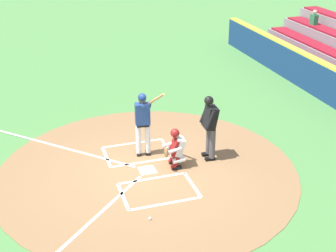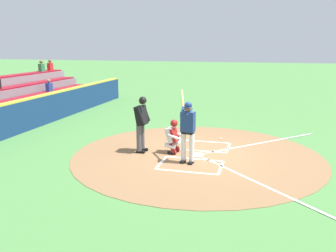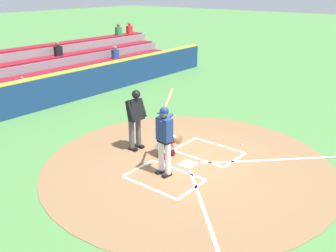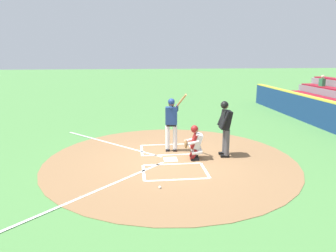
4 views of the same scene
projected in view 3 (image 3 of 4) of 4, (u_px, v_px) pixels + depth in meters
ground_plane at (188, 164)px, 10.38m from camera, size 120.00×120.00×0.00m
dirt_circle at (188, 164)px, 10.38m from camera, size 8.00×8.00×0.01m
home_plate_and_chalk at (215, 173)px, 9.86m from camera, size 7.93×4.91×0.01m
batter at (164, 136)px, 9.45m from camera, size 1.00×0.62×2.13m
catcher at (167, 138)px, 10.65m from camera, size 0.59×0.65×1.13m
plate_umpire at (135, 116)px, 10.96m from camera, size 0.59×0.43×1.86m
baseball at (242, 144)px, 11.61m from camera, size 0.07×0.07×0.07m
backstop_wall at (33, 95)px, 14.55m from camera, size 22.00×0.36×1.31m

